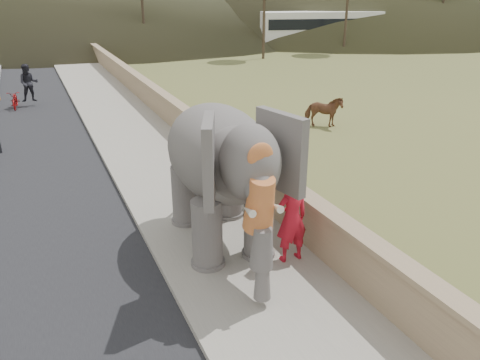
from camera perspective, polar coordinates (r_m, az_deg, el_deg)
name	(u,v)px	position (r m, az deg, el deg)	size (l,w,h in m)	color
walkway	(151,155)	(15.64, -10.82, 2.96)	(3.00, 120.00, 0.15)	#9E9687
parapet	(198,135)	(15.92, -5.17, 5.43)	(0.30, 120.00, 1.10)	tan
cow	(323,112)	(18.98, 10.14, 8.19)	(0.67, 1.47, 1.24)	brown
distant_car	(278,38)	(46.27, 4.71, 16.90)	(1.70, 4.23, 1.44)	silver
bus_white	(321,29)	(45.73, 9.87, 17.64)	(2.50, 11.00, 3.10)	white
bus_orange	(424,26)	(52.32, 21.49, 17.06)	(2.50, 11.00, 3.10)	#DE5A27
elephant_and_man	(220,172)	(9.61, -2.46, 0.92)	(2.53, 4.40, 3.07)	slate
motorcyclist	(23,90)	(23.98, -24.94, 9.91)	(1.46, 1.59, 1.97)	maroon
trees	(93,6)	(35.21, -17.53, 19.53)	(47.97, 43.45, 9.07)	#473828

